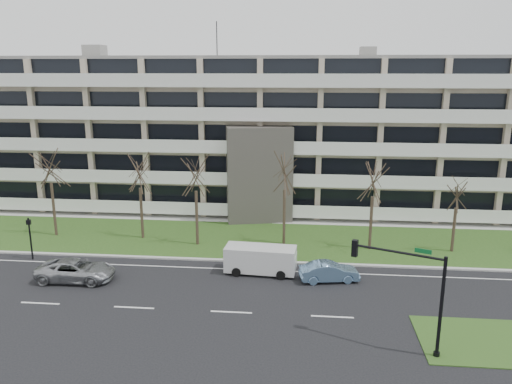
# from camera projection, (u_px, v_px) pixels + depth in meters

# --- Properties ---
(ground) EXTENTS (160.00, 160.00, 0.00)m
(ground) POSITION_uv_depth(u_px,v_px,m) (231.00, 312.00, 29.86)
(ground) COLOR black
(ground) RESTS_ON ground
(grass_verge) EXTENTS (90.00, 10.00, 0.06)m
(grass_verge) POSITION_uv_depth(u_px,v_px,m) (253.00, 239.00, 42.40)
(grass_verge) COLOR #214617
(grass_verge) RESTS_ON ground
(curb) EXTENTS (90.00, 0.35, 0.12)m
(curb) POSITION_uv_depth(u_px,v_px,m) (247.00, 261.00, 37.56)
(curb) COLOR #B2B2AD
(curb) RESTS_ON ground
(sidewalk) EXTENTS (90.00, 2.00, 0.08)m
(sidewalk) POSITION_uv_depth(u_px,v_px,m) (259.00, 220.00, 47.71)
(sidewalk) COLOR #B2B2AD
(sidewalk) RESTS_ON ground
(grass_median) EXTENTS (7.00, 5.00, 0.06)m
(grass_median) POSITION_uv_depth(u_px,v_px,m) (485.00, 341.00, 26.61)
(grass_median) COLOR #214617
(grass_median) RESTS_ON ground
(lane_edge_line) EXTENTS (90.00, 0.12, 0.01)m
(lane_edge_line) POSITION_uv_depth(u_px,v_px,m) (244.00, 269.00, 36.13)
(lane_edge_line) COLOR white
(lane_edge_line) RESTS_ON ground
(apartment_building) EXTENTS (60.50, 15.10, 18.75)m
(apartment_building) POSITION_uv_depth(u_px,v_px,m) (265.00, 132.00, 52.44)
(apartment_building) COLOR #BDAA93
(apartment_building) RESTS_ON ground
(silver_pickup) EXTENTS (5.29, 2.51, 1.46)m
(silver_pickup) POSITION_uv_depth(u_px,v_px,m) (76.00, 270.00, 34.17)
(silver_pickup) COLOR #A4A6AB
(silver_pickup) RESTS_ON ground
(blue_sedan) EXTENTS (4.23, 2.12, 1.33)m
(blue_sedan) POSITION_uv_depth(u_px,v_px,m) (329.00, 272.00, 34.08)
(blue_sedan) COLOR #6D95BE
(blue_sedan) RESTS_ON ground
(white_van) EXTENTS (5.12, 2.35, 1.94)m
(white_van) POSITION_uv_depth(u_px,v_px,m) (261.00, 258.00, 35.29)
(white_van) COLOR silver
(white_van) RESTS_ON ground
(traffic_signal) EXTENTS (4.51, 2.09, 5.61)m
(traffic_signal) POSITION_uv_depth(u_px,v_px,m) (410.00, 284.00, 25.11)
(traffic_signal) COLOR black
(traffic_signal) RESTS_ON ground
(pedestrian_signal) EXTENTS (0.35, 0.30, 3.29)m
(pedestrian_signal) POSITION_uv_depth(u_px,v_px,m) (30.00, 233.00, 37.60)
(pedestrian_signal) COLOR black
(pedestrian_signal) RESTS_ON ground
(tree_1) EXTENTS (4.19, 4.19, 8.37)m
(tree_1) POSITION_uv_depth(u_px,v_px,m) (49.00, 162.00, 41.87)
(tree_1) COLOR #382B21
(tree_1) RESTS_ON ground
(tree_2) EXTENTS (3.96, 3.96, 7.93)m
(tree_2) POSITION_uv_depth(u_px,v_px,m) (139.00, 168.00, 41.26)
(tree_2) COLOR #382B21
(tree_2) RESTS_ON ground
(tree_3) EXTENTS (4.09, 4.09, 8.18)m
(tree_3) POSITION_uv_depth(u_px,v_px,m) (195.00, 169.00, 39.63)
(tree_3) COLOR #382B21
(tree_3) RESTS_ON ground
(tree_4) EXTENTS (4.14, 4.14, 8.28)m
(tree_4) POSITION_uv_depth(u_px,v_px,m) (285.00, 168.00, 39.77)
(tree_4) COLOR #382B21
(tree_4) RESTS_ON ground
(tree_5) EXTENTS (3.92, 3.92, 7.84)m
(tree_5) POSITION_uv_depth(u_px,v_px,m) (374.00, 175.00, 38.64)
(tree_5) COLOR #382B21
(tree_5) RESTS_ON ground
(tree_6) EXTENTS (3.24, 3.24, 6.48)m
(tree_6) POSITION_uv_depth(u_px,v_px,m) (458.00, 190.00, 38.38)
(tree_6) COLOR #382B21
(tree_6) RESTS_ON ground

